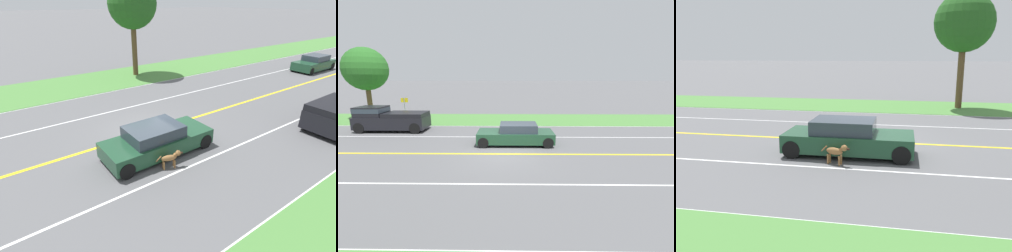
{
  "view_description": "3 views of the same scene",
  "coord_description": "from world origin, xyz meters",
  "views": [
    {
      "loc": [
        9.95,
        -5.91,
        5.87
      ],
      "look_at": [
        2.0,
        -0.22,
        1.18
      ],
      "focal_mm": 28.0,
      "sensor_mm": 36.0,
      "label": 1
    },
    {
      "loc": [
        -11.59,
        -0.3,
        4.15
      ],
      "look_at": [
        1.99,
        -0.09,
        1.12
      ],
      "focal_mm": 24.0,
      "sensor_mm": 36.0,
      "label": 2
    },
    {
      "loc": [
        13.29,
        1.24,
        3.56
      ],
      "look_at": [
        2.3,
        -0.78,
        1.14
      ],
      "focal_mm": 35.0,
      "sensor_mm": 36.0,
      "label": 3
    }
  ],
  "objects": [
    {
      "name": "ego_car",
      "position": [
        1.89,
        -0.71,
        0.62
      ],
      "size": [
        1.88,
        4.64,
        1.3
      ],
      "color": "#1E472D",
      "rests_on": "ground"
    },
    {
      "name": "lane_dash_oncoming",
      "position": [
        -3.5,
        0.0,
        0.0
      ],
      "size": [
        0.1,
        160.0,
        0.01
      ],
      "primitive_type": "cube",
      "color": "white",
      "rests_on": "ground"
    },
    {
      "name": "street_sign",
      "position": [
        8.59,
        9.23,
        1.44
      ],
      "size": [
        0.11,
        0.64,
        2.27
      ],
      "color": "gray",
      "rests_on": "ground"
    },
    {
      "name": "pickup_truck",
      "position": [
        5.21,
        8.95,
        0.96
      ],
      "size": [
        2.0,
        5.28,
        1.9
      ],
      "color": "black",
      "rests_on": "ground"
    },
    {
      "name": "lane_edge_line_right",
      "position": [
        7.0,
        0.0,
        0.0
      ],
      "size": [
        0.14,
        160.0,
        0.01
      ],
      "primitive_type": "cube",
      "color": "white",
      "rests_on": "ground"
    },
    {
      "name": "dog",
      "position": [
        3.12,
        -0.87,
        0.45
      ],
      "size": [
        0.44,
        1.05,
        0.73
      ],
      "rotation": [
        0.0,
        0.0,
        -0.32
      ],
      "color": "olive",
      "rests_on": "ground"
    },
    {
      "name": "lane_dash_same_dir",
      "position": [
        3.5,
        0.0,
        0.0
      ],
      "size": [
        0.1,
        160.0,
        0.01
      ],
      "primitive_type": "cube",
      "color": "white",
      "rests_on": "ground"
    },
    {
      "name": "roadside_tree_right_near",
      "position": [
        9.69,
        13.09,
        4.77
      ],
      "size": [
        3.94,
        3.94,
        6.77
      ],
      "color": "brown",
      "rests_on": "ground"
    },
    {
      "name": "grass_verge_right",
      "position": [
        10.0,
        0.0,
        0.01
      ],
      "size": [
        6.0,
        160.0,
        0.03
      ],
      "primitive_type": "cube",
      "color": "#4C843D",
      "rests_on": "ground"
    },
    {
      "name": "ground_plane",
      "position": [
        0.0,
        0.0,
        0.0
      ],
      "size": [
        400.0,
        400.0,
        0.0
      ],
      "primitive_type": "plane",
      "color": "#5B5B5E"
    },
    {
      "name": "centre_divider_line",
      "position": [
        0.0,
        0.0,
        0.0
      ],
      "size": [
        0.18,
        160.0,
        0.01
      ],
      "primitive_type": "cube",
      "color": "yellow",
      "rests_on": "ground"
    }
  ]
}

